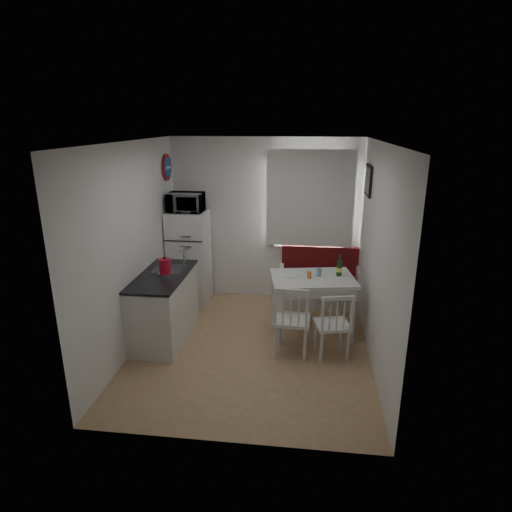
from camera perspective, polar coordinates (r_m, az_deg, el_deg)
The scene contains 22 objects.
floor at distance 5.72m, azimuth -0.62°, elevation -12.02°, with size 3.00×3.50×0.02m, color tan.
ceiling at distance 4.98m, azimuth -0.72°, elevation 14.96°, with size 3.00×3.50×0.02m, color white.
wall_back at distance 6.88m, azimuth 1.24°, elevation 4.78°, with size 3.00×0.02×2.60m, color white.
wall_front at distance 3.59m, azimuth -4.36°, elevation -7.69°, with size 3.00×0.02×2.60m, color white.
wall_left at distance 5.59m, azimuth -16.09°, elevation 1.04°, with size 0.02×3.50×2.60m, color white.
wall_right at distance 5.23m, azimuth 15.85°, elevation -0.08°, with size 0.02×3.50×2.60m, color white.
window at distance 6.76m, azimuth 7.20°, elevation 7.21°, with size 1.22×0.06×1.47m, color silver.
curtain at distance 6.68m, azimuth 7.22°, elevation 7.53°, with size 1.35×0.02×1.50m, color white.
kitchen_counter at distance 5.91m, azimuth -12.11°, elevation -6.49°, with size 0.62×1.32×1.16m.
wall_sign at distance 6.76m, azimuth -11.73°, elevation 11.49°, with size 0.40×0.40×0.03m, color navy.
picture_frame at distance 6.14m, azimuth 14.71°, elevation 9.75°, with size 0.04×0.52×0.42m, color black.
bench at distance 6.92m, azimuth 8.42°, elevation -3.98°, with size 1.28×0.49×0.92m.
dining_table at distance 5.83m, azimuth 7.56°, elevation -3.66°, with size 1.22×0.95×0.82m.
chair_left at distance 5.27m, azimuth 4.79°, elevation -7.68°, with size 0.46×0.44×0.51m.
chair_right at distance 5.31m, azimuth 10.24°, elevation -8.27°, with size 0.48×0.47×0.47m.
fridge at distance 6.91m, azimuth -8.86°, elevation -0.14°, with size 0.60×0.60×1.49m, color white.
microwave at distance 6.65m, azimuth -9.33°, elevation 7.07°, with size 0.53×0.36×0.29m, color white.
kettle at distance 5.68m, azimuth -12.06°, elevation -1.36°, with size 0.18×0.18×0.24m, color red.
wine_bottle at distance 5.86m, azimuth 11.07°, elevation -1.21°, with size 0.08×0.08×0.30m, color #123A15, non-canonical shape.
drinking_glass_orange at distance 5.73m, azimuth 7.11°, elevation -2.51°, with size 0.06×0.06×0.09m, color orange.
drinking_glass_blue at distance 5.83m, azimuth 8.40°, elevation -2.16°, with size 0.06×0.06×0.11m, color #6EA3BB.
plate at distance 5.81m, azimuth 4.63°, elevation -2.54°, with size 0.23×0.23×0.02m, color white.
Camera 1 is at (0.66, -4.93, 2.83)m, focal length 30.00 mm.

